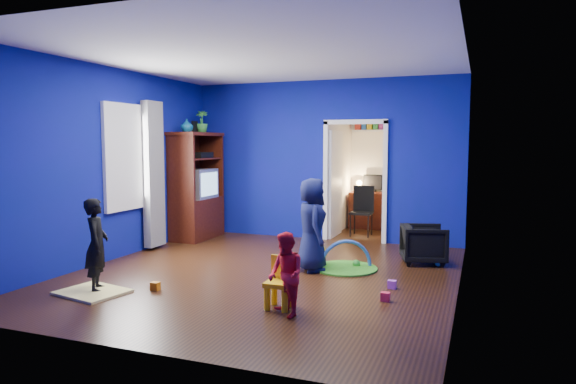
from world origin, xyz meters
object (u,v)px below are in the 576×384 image
at_px(vase, 187,126).
at_px(study_desk, 371,210).
at_px(armchair, 424,244).
at_px(folding_chair, 361,212).
at_px(child_black, 97,245).
at_px(crt_tv, 198,184).
at_px(toddler_red, 286,274).
at_px(hopper_ball, 314,254).
at_px(kid_chair, 279,285).
at_px(child_navy, 312,225).
at_px(play_mat, 345,268).
at_px(tv_armoire, 197,186).

xyz_separation_m(vase, study_desk, (2.81, 2.56, -1.70)).
bearing_deg(armchair, folding_chair, 19.81).
distance_m(child_black, crt_tv, 3.51).
xyz_separation_m(crt_tv, study_desk, (2.77, 2.26, -0.65)).
xyz_separation_m(toddler_red, folding_chair, (-0.28, 4.76, 0.03)).
relative_size(child_black, hopper_ball, 3.04).
relative_size(hopper_ball, kid_chair, 0.73).
bearing_deg(crt_tv, child_navy, -30.16).
height_order(play_mat, folding_chair, folding_chair).
bearing_deg(child_navy, tv_armoire, 32.03).
bearing_deg(tv_armoire, child_navy, -29.80).
height_order(child_black, crt_tv, crt_tv).
distance_m(toddler_red, tv_armoire, 4.67).
height_order(toddler_red, crt_tv, crt_tv).
bearing_deg(hopper_ball, child_black, -134.24).
bearing_deg(child_black, armchair, -83.58).
distance_m(vase, folding_chair, 3.62).
distance_m(armchair, toddler_red, 3.08).
bearing_deg(tv_armoire, crt_tv, 0.00).
relative_size(hopper_ball, play_mat, 0.41).
xyz_separation_m(crt_tv, kid_chair, (2.90, -3.25, -0.77)).
bearing_deg(study_desk, folding_chair, -90.00).
bearing_deg(study_desk, vase, -137.61).
height_order(armchair, vase, vase).
bearing_deg(toddler_red, child_black, -136.54).
distance_m(kid_chair, play_mat, 1.96).
distance_m(child_navy, tv_armoire, 3.20).
relative_size(hopper_ball, folding_chair, 0.40).
distance_m(child_black, child_navy, 2.79).
distance_m(child_navy, kid_chair, 1.73).
bearing_deg(child_black, folding_chair, -57.17).
bearing_deg(play_mat, kid_chair, -96.94).
distance_m(play_mat, folding_chair, 2.69).
distance_m(vase, play_mat, 3.92).
height_order(armchair, study_desk, study_desk).
bearing_deg(tv_armoire, folding_chair, 24.91).
bearing_deg(play_mat, study_desk, 95.81).
height_order(armchair, crt_tv, crt_tv).
bearing_deg(kid_chair, folding_chair, 90.63).
relative_size(crt_tv, study_desk, 0.80).
bearing_deg(hopper_ball, crt_tv, 153.51).
height_order(child_navy, vase, vase).
bearing_deg(child_black, crt_tv, -22.40).
bearing_deg(kid_chair, crt_tv, 130.70).
relative_size(toddler_red, folding_chair, 0.94).
bearing_deg(armchair, toddler_red, 143.58).
bearing_deg(crt_tv, tv_armoire, 180.00).
distance_m(child_black, play_mat, 3.31).
bearing_deg(crt_tv, kid_chair, -48.29).
bearing_deg(folding_chair, hopper_ball, -92.17).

